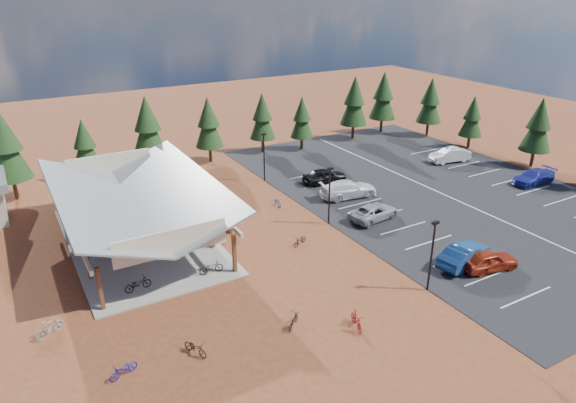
{
  "coord_description": "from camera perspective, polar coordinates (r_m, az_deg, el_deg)",
  "views": [
    {
      "loc": [
        -18.03,
        -31.01,
        19.31
      ],
      "look_at": [
        1.79,
        3.45,
        2.22
      ],
      "focal_mm": 32.0,
      "sensor_mm": 36.0,
      "label": 1
    }
  ],
  "objects": [
    {
      "name": "ground",
      "position": [
        40.74,
        0.24,
        -5.03
      ],
      "size": [
        140.0,
        140.0,
        0.0
      ],
      "primitive_type": "plane",
      "color": "maroon",
      "rests_on": "ground"
    },
    {
      "name": "asphalt_lot",
      "position": [
        53.51,
        15.96,
        1.2
      ],
      "size": [
        27.0,
        44.0,
        0.04
      ],
      "primitive_type": "cube",
      "color": "black",
      "rests_on": "ground"
    },
    {
      "name": "concrete_pad",
      "position": [
        43.37,
        -16.09,
        -4.1
      ],
      "size": [
        10.6,
        18.6,
        0.1
      ],
      "primitive_type": "cube",
      "color": "gray",
      "rests_on": "ground"
    },
    {
      "name": "bike_pavilion",
      "position": [
        41.83,
        -16.66,
        0.51
      ],
      "size": [
        11.65,
        19.4,
        4.97
      ],
      "color": "#522717",
      "rests_on": "concrete_pad"
    },
    {
      "name": "lamp_post_0",
      "position": [
        35.2,
        15.71,
        -5.34
      ],
      "size": [
        0.5,
        0.25,
        5.14
      ],
      "color": "black",
      "rests_on": "ground"
    },
    {
      "name": "lamp_post_1",
      "position": [
        43.44,
        4.63,
        1.1
      ],
      "size": [
        0.5,
        0.25,
        5.14
      ],
      "color": "black",
      "rests_on": "ground"
    },
    {
      "name": "lamp_post_2",
      "position": [
        53.14,
        -2.68,
        5.33
      ],
      "size": [
        0.5,
        0.25,
        5.14
      ],
      "color": "black",
      "rests_on": "ground"
    },
    {
      "name": "trash_bin_0",
      "position": [
        43.05,
        -6.6,
        -2.89
      ],
      "size": [
        0.6,
        0.6,
        0.9
      ],
      "primitive_type": "cylinder",
      "color": "#3C2515",
      "rests_on": "ground"
    },
    {
      "name": "trash_bin_1",
      "position": [
        42.81,
        -8.11,
        -3.13
      ],
      "size": [
        0.6,
        0.6,
        0.9
      ],
      "primitive_type": "cylinder",
      "color": "#3C2515",
      "rests_on": "ground"
    },
    {
      "name": "pine_1",
      "position": [
        54.31,
        -28.89,
        5.46
      ],
      "size": [
        3.77,
        3.77,
        8.78
      ],
      "color": "#382314",
      "rests_on": "ground"
    },
    {
      "name": "pine_2",
      "position": [
        56.44,
        -21.66,
        5.96
      ],
      "size": [
        2.88,
        2.88,
        6.7
      ],
      "color": "#382314",
      "rests_on": "ground"
    },
    {
      "name": "pine_3",
      "position": [
        57.07,
        -15.35,
        8.09
      ],
      "size": [
        3.63,
        3.63,
        8.46
      ],
      "color": "#382314",
      "rests_on": "ground"
    },
    {
      "name": "pine_4",
      "position": [
        59.34,
        -8.83,
        8.64
      ],
      "size": [
        3.24,
        3.24,
        7.54
      ],
      "color": "#382314",
      "rests_on": "ground"
    },
    {
      "name": "pine_5",
      "position": [
        62.34,
        -2.88,
        9.41
      ],
      "size": [
        3.11,
        3.11,
        7.24
      ],
      "color": "#382314",
      "rests_on": "ground"
    },
    {
      "name": "pine_6",
      "position": [
        63.35,
        1.56,
        9.31
      ],
      "size": [
        2.85,
        2.85,
        6.64
      ],
      "color": "#382314",
      "rests_on": "ground"
    },
    {
      "name": "pine_7",
      "position": [
        68.18,
        7.39,
        11.02
      ],
      "size": [
        3.57,
        3.57,
        8.31
      ],
      "color": "#382314",
      "rests_on": "ground"
    },
    {
      "name": "pine_8",
      "position": [
        71.94,
        10.54,
        11.48
      ],
      "size": [
        3.58,
        3.58,
        8.34
      ],
      "color": "#382314",
      "rests_on": "ground"
    },
    {
      "name": "pine_11",
      "position": [
        63.33,
        26.09,
        7.66
      ],
      "size": [
        3.38,
        3.38,
        7.87
      ],
      "color": "#382314",
      "rests_on": "ground"
    },
    {
      "name": "pine_12",
      "position": [
        67.87,
        19.8,
        8.87
      ],
      "size": [
        2.82,
        2.82,
        6.57
      ],
      "color": "#382314",
      "rests_on": "ground"
    },
    {
      "name": "pine_13",
      "position": [
        71.86,
        15.54,
        10.73
      ],
      "size": [
        3.33,
        3.33,
        7.76
      ],
      "color": "#382314",
      "rests_on": "ground"
    },
    {
      "name": "bike_0",
      "position": [
        36.37,
        -16.35,
        -8.79
      ],
      "size": [
        1.9,
        0.84,
        0.97
      ],
      "primitive_type": "imported",
      "rotation": [
        0.0,
        0.0,
        1.68
      ],
      "color": "black",
      "rests_on": "concrete_pad"
    },
    {
      "name": "bike_1",
      "position": [
        40.72,
        -19.99,
        -5.56
      ],
      "size": [
        1.88,
        0.77,
        1.1
      ],
      "primitive_type": "imported",
      "rotation": [
        0.0,
        0.0,
        1.71
      ],
      "color": "#92969A",
      "rests_on": "concrete_pad"
    },
    {
      "name": "bike_2",
      "position": [
        43.71,
        -18.48,
        -3.5
      ],
      "size": [
        1.65,
        0.73,
        0.84
      ],
      "primitive_type": "imported",
      "rotation": [
        0.0,
        0.0,
        1.68
      ],
      "color": "navy",
      "rests_on": "concrete_pad"
    },
    {
      "name": "bike_3",
      "position": [
        49.66,
        -19.56,
        -0.29
      ],
      "size": [
        1.66,
        0.49,
        0.99
      ],
      "primitive_type": "imported",
      "rotation": [
        0.0,
        0.0,
        1.58
      ],
      "color": "maroon",
      "rests_on": "concrete_pad"
    },
    {
      "name": "bike_4",
      "position": [
        37.23,
        -8.55,
        -7.25
      ],
      "size": [
        1.79,
        0.67,
        0.93
      ],
      "primitive_type": "imported",
      "rotation": [
        0.0,
        0.0,
        1.54
      ],
      "color": "black",
      "rests_on": "concrete_pad"
    },
    {
      "name": "bike_5",
      "position": [
        42.54,
        -11.47,
        -3.32
      ],
      "size": [
        1.76,
        0.93,
        1.02
      ],
      "primitive_type": "imported",
      "rotation": [
        0.0,
        0.0,
        1.29
      ],
      "color": "gray",
      "rests_on": "concrete_pad"
    },
    {
      "name": "bike_6",
      "position": [
        46.69,
        -15.56,
        -1.35
      ],
      "size": [
        1.69,
        0.62,
        0.88
      ],
      "primitive_type": "imported",
      "rotation": [
        0.0,
        0.0,
        1.59
      ],
      "color": "#0F199A",
      "rests_on": "concrete_pad"
    },
    {
      "name": "bike_7",
      "position": [
        50.8,
        -14.7,
        0.86
      ],
      "size": [
        1.75,
        1.02,
        1.02
      ],
      "primitive_type": "imported",
      "rotation": [
        0.0,
        0.0,
        1.92
      ],
      "color": "maroon",
      "rests_on": "concrete_pad"
    },
    {
      "name": "bike_8",
      "position": [
        30.31,
        -10.26,
        -15.68
      ],
      "size": [
        1.24,
        1.8,
        0.89
      ],
      "primitive_type": "imported",
      "rotation": [
        0.0,
        0.0,
        0.42
      ],
      "color": "black",
      "rests_on": "ground"
    },
    {
      "name": "bike_9",
      "position": [
        34.14,
        -24.96,
        -12.58
      ],
      "size": [
        1.87,
        1.25,
        1.1
      ],
      "primitive_type": "imported",
      "rotation": [
        0.0,
        0.0,
        2.01
      ],
      "color": "gray",
      "rests_on": "ground"
    },
    {
      "name": "bike_10",
      "position": [
        29.83,
        -17.8,
        -17.35
      ],
      "size": [
        1.74,
        1.1,
        0.86
      ],
      "primitive_type": "imported",
      "rotation": [
        0.0,
        0.0,
        5.06
      ],
      "color": "navy",
      "rests_on": "ground"
    },
    {
      "name": "bike_11",
      "position": [
        31.93,
        7.62,
        -12.98
      ],
      "size": [
        1.02,
        1.87,
        1.08
      ],
      "primitive_type": "imported",
      "rotation": [
        0.0,
        0.0,
        -0.3
      ],
      "color": "maroon",
      "rests_on": "ground"
    },
    {
      "name": "bike_12",
      "position": [
        31.87,
        0.59,
        -13.12
      ],
      "size": [
        1.52,
        1.43,
        0.81
      ],
      "primitive_type": "imported",
      "rotation": [
        0.0,
        0.0,
        2.29
      ],
      "color": "black",
      "rests_on": "ground"
    },
    {
      "name": "bike_14",
      "position": [
        47.82,
        -1.19,
        -0.04
      ],
      "size": [
        0.64,
        1.56,
        0.8
      ],
      "primitive_type": "imported",
      "rotation": [
        0.0,
        0.0,
        -0.07
      ],
      "color": "navy",
      "rests_on": "ground"
    },
    {
      "name": "bike_15",
      "position": [
        42.82,
        -8.61,
        -3.01
      ],
      "size": [
        1.63,
        1.68,
        1.1
      ],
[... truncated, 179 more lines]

